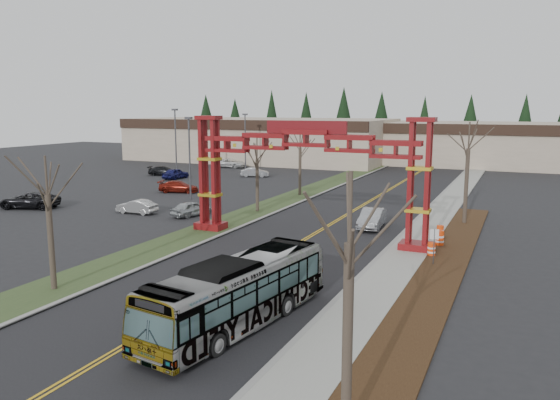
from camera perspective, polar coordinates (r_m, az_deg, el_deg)
The scene contains 35 objects.
ground at distance 24.87m, azimuth -13.23°, elevation -13.11°, with size 200.00×200.00×0.00m, color black.
road at distance 46.33m, azimuth 5.84°, elevation -2.24°, with size 12.00×110.00×0.02m, color black.
lane_line_left at distance 46.37m, azimuth 5.70°, elevation -2.21°, with size 0.12×100.00×0.01m, color gold.
lane_line_right at distance 46.29m, azimuth 5.98°, elevation -2.23°, with size 0.12×100.00×0.01m, color gold.
curb_right at distance 44.82m, azimuth 13.33°, elevation -2.77°, with size 0.30×110.00×0.15m, color gray.
sidewalk_right at distance 44.58m, azimuth 15.16°, elevation -2.92°, with size 2.60×110.00×0.14m, color gray.
landscape_strip at distance 29.88m, azimuth 15.45°, elevation -9.15°, with size 2.60×50.00×0.12m, color black.
grass_median at distance 49.37m, azimuth -3.00°, elevation -1.43°, with size 4.00×110.00×0.08m, color #2D4321.
curb_left at distance 48.56m, azimuth -1.06°, elevation -1.56°, with size 0.30×110.00×0.15m, color gray.
gateway_arch at distance 38.92m, azimuth 2.72°, elevation 4.43°, with size 18.20×1.60×8.90m.
retail_building_west at distance 100.46m, azimuth -1.94°, elevation 6.36°, with size 46.00×22.30×7.50m.
retail_building_east at distance 98.29m, azimuth 21.83°, elevation 5.46°, with size 38.00×20.30×7.00m.
conifer_treeline at distance 110.99m, azimuth 17.15°, elevation 7.66°, with size 116.10×5.60×13.00m.
transit_bus at distance 24.25m, azimuth -4.39°, elevation -9.62°, with size 2.55×10.92×3.04m, color #979A9E.
silver_sedan at distance 44.15m, azimuth 9.61°, elevation -1.91°, with size 1.63×4.67×1.54m, color #A5A8AD.
parked_car_near_a at distance 48.96m, azimuth -9.24°, elevation -0.88°, with size 1.59×3.95×1.35m, color #AAAFB2.
parked_car_near_b at distance 51.13m, azimuth -14.74°, elevation -0.67°, with size 1.34×3.85×1.27m, color beige.
parked_car_near_c at distance 57.33m, azimuth -24.75°, elevation -0.02°, with size 2.56×5.55×1.54m, color black.
parked_car_mid_a at distance 62.85m, azimuth -10.55°, elevation 1.38°, with size 1.83×4.51×1.31m, color maroon.
parked_car_mid_b at distance 74.88m, azimuth -10.86°, elevation 2.74°, with size 1.72×4.26×1.45m, color navy.
parked_car_far_a at distance 75.80m, azimuth -2.65°, elevation 2.91°, with size 1.34×3.83×1.26m, color #A3A6AB.
parked_car_far_b at distance 87.87m, azimuth -5.24°, elevation 3.86°, with size 2.37×5.14×1.43m, color white.
parked_car_far_c at distance 79.11m, azimuth -12.01°, elevation 3.00°, with size 1.81×4.44×1.29m, color black.
bare_tree_median_near at distance 30.40m, azimuth -23.12°, elevation 0.45°, with size 3.05×3.05×7.10m.
bare_tree_median_mid at distance 49.75m, azimuth -2.41°, elevation 4.20°, with size 3.00×3.00×6.80m.
bare_tree_median_far at distance 59.15m, azimuth 2.11°, elevation 5.47°, with size 3.18×3.18×7.34m.
bare_tree_right_near at distance 15.07m, azimuth 7.28°, elevation -4.68°, with size 3.02×3.02×7.84m.
bare_tree_right_far at distance 46.84m, azimuth 19.08°, elevation 5.04°, with size 3.26×3.26×8.38m.
light_pole_near at distance 57.45m, azimuth -9.44°, elevation 4.97°, with size 0.74×0.37×8.56m.
light_pole_mid at distance 78.52m, azimuth -10.86°, elevation 6.48°, with size 0.81×0.40×9.34m.
light_pole_far at distance 83.43m, azimuth -3.66°, elevation 6.51°, with size 0.75×0.37×8.60m.
street_sign at distance 34.29m, azimuth 15.81°, elevation -4.01°, with size 0.50×0.20×2.27m.
barrel_south at distance 36.55m, azimuth 15.54°, elevation -5.03°, with size 0.51×0.51×0.95m.
barrel_mid at distance 39.39m, azimuth 16.33°, elevation -3.90°, with size 0.60×0.60×1.10m.
barrel_north at distance 41.81m, azimuth 16.38°, elevation -3.22°, with size 0.52×0.52×0.97m.
Camera 1 is at (14.21, -18.06, 9.51)m, focal length 35.00 mm.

